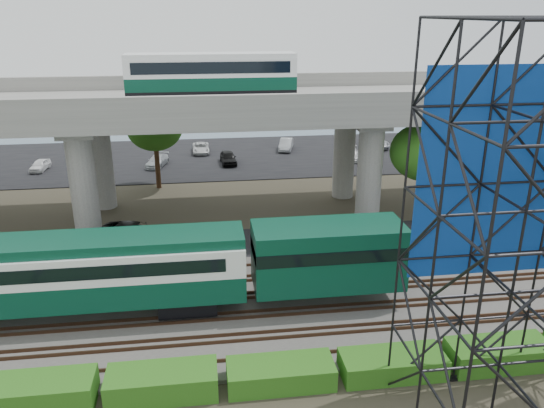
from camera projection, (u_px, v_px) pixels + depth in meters
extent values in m
plane|color=#474233|center=(248.00, 330.00, 26.83)|extent=(140.00, 140.00, 0.00)
cube|color=slate|center=(245.00, 307.00, 28.65)|extent=(90.00, 12.00, 0.20)
cube|color=black|center=(235.00, 244.00, 36.59)|extent=(90.00, 5.00, 0.08)
cube|color=black|center=(220.00, 157.00, 58.47)|extent=(90.00, 18.00, 0.08)
cube|color=#3E5767|center=(214.00, 119.00, 78.96)|extent=(140.00, 40.00, 0.03)
cube|color=#472D1E|center=(254.00, 358.00, 24.20)|extent=(90.00, 0.08, 0.16)
cube|color=#472D1E|center=(251.00, 340.00, 25.54)|extent=(90.00, 0.08, 0.16)
cube|color=#472D1E|center=(250.00, 333.00, 26.06)|extent=(90.00, 0.08, 0.16)
cube|color=#472D1E|center=(247.00, 317.00, 27.40)|extent=(90.00, 0.08, 0.16)
cube|color=#472D1E|center=(246.00, 312.00, 27.92)|extent=(90.00, 0.08, 0.16)
cube|color=#472D1E|center=(244.00, 298.00, 29.26)|extent=(90.00, 0.08, 0.16)
cube|color=#472D1E|center=(243.00, 293.00, 29.78)|extent=(90.00, 0.08, 0.16)
cube|color=#472D1E|center=(241.00, 281.00, 31.13)|extent=(90.00, 0.08, 0.16)
cube|color=#472D1E|center=(240.00, 276.00, 31.65)|extent=(90.00, 0.08, 0.16)
cube|color=#472D1E|center=(239.00, 265.00, 32.99)|extent=(90.00, 0.08, 0.16)
cube|color=black|center=(188.00, 300.00, 28.04)|extent=(3.00, 2.20, 0.90)
cube|color=#083E2B|center=(57.00, 289.00, 26.83)|extent=(19.00, 3.00, 1.40)
cube|color=white|center=(53.00, 263.00, 26.33)|extent=(19.00, 3.00, 1.50)
cube|color=#083E2B|center=(50.00, 245.00, 25.99)|extent=(19.00, 2.60, 0.50)
cube|color=black|center=(74.00, 261.00, 26.44)|extent=(15.00, 3.06, 0.70)
cube|color=#083E2B|center=(328.00, 255.00, 28.23)|extent=(8.00, 3.00, 3.40)
cube|color=#9E9B93|center=(227.00, 107.00, 38.78)|extent=(80.00, 12.00, 1.20)
cube|color=#9E9B93|center=(231.00, 104.00, 33.03)|extent=(80.00, 0.50, 1.10)
cube|color=#9E9B93|center=(223.00, 81.00, 43.74)|extent=(80.00, 0.50, 1.10)
cylinder|color=#9E9B93|center=(84.00, 187.00, 35.85)|extent=(1.80, 1.80, 8.00)
cylinder|color=#9E9B93|center=(101.00, 160.00, 42.36)|extent=(1.80, 1.80, 8.00)
cube|color=#9E9B93|center=(87.00, 122.00, 37.84)|extent=(2.40, 9.00, 0.60)
cylinder|color=#9E9B93|center=(369.00, 175.00, 38.34)|extent=(1.80, 1.80, 8.00)
cylinder|color=#9E9B93|center=(344.00, 151.00, 44.86)|extent=(1.80, 1.80, 8.00)
cube|color=#9E9B93|center=(358.00, 116.00, 40.33)|extent=(2.40, 9.00, 0.60)
cylinder|color=#9E9B93|center=(541.00, 145.00, 47.11)|extent=(1.80, 1.80, 8.00)
cube|color=black|center=(212.00, 94.00, 38.32)|extent=(12.00, 2.50, 0.70)
cube|color=#083E2B|center=(212.00, 83.00, 38.05)|extent=(12.00, 2.50, 0.90)
cube|color=white|center=(211.00, 67.00, 37.67)|extent=(12.00, 2.50, 1.30)
cube|color=black|center=(211.00, 66.00, 37.65)|extent=(11.00, 2.56, 0.80)
cube|color=white|center=(211.00, 55.00, 37.40)|extent=(12.00, 2.40, 0.30)
cube|color=#0D3B97|center=(518.00, 174.00, 20.28)|extent=(8.10, 0.08, 8.25)
cube|color=#285D15|center=(37.00, 393.00, 21.49)|extent=(4.60, 1.80, 1.20)
cube|color=#285D15|center=(162.00, 383.00, 22.13)|extent=(4.60, 1.80, 1.15)
cube|color=#285D15|center=(281.00, 374.00, 22.77)|extent=(4.60, 1.80, 1.03)
cube|color=#285D15|center=(392.00, 364.00, 23.40)|extent=(4.60, 1.80, 1.01)
cube|color=#285D15|center=(498.00, 354.00, 24.00)|extent=(4.60, 1.80, 1.12)
cylinder|color=#382314|center=(420.00, 194.00, 39.39)|extent=(0.44, 0.44, 4.80)
ellipsoid|color=#285D15|center=(424.00, 152.00, 38.29)|extent=(4.94, 4.94, 4.18)
cylinder|color=#382314|center=(157.00, 162.00, 47.60)|extent=(0.44, 0.44, 4.80)
ellipsoid|color=#285D15|center=(155.00, 127.00, 46.50)|extent=(4.94, 4.94, 4.18)
imported|color=black|center=(135.00, 234.00, 36.27)|extent=(5.85, 4.06, 1.48)
imported|color=white|center=(40.00, 165.00, 53.21)|extent=(1.67, 3.33, 1.09)
imported|color=#ABADB3|center=(88.00, 151.00, 58.32)|extent=(2.09, 3.74, 1.17)
imported|color=#ABB0B3|center=(157.00, 161.00, 54.65)|extent=(2.50, 4.16, 1.13)
imported|color=silver|center=(201.00, 148.00, 59.87)|extent=(1.87, 3.98, 1.10)
imported|color=black|center=(228.00, 158.00, 55.53)|extent=(1.77, 3.93, 1.31)
imported|color=#999CA0|center=(286.00, 144.00, 61.05)|extent=(2.32, 4.13, 1.29)
imported|color=silver|center=(351.00, 154.00, 57.21)|extent=(2.55, 4.28, 1.16)
imported|color=#B7B8BF|center=(375.00, 142.00, 62.38)|extent=(2.61, 4.86, 1.30)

